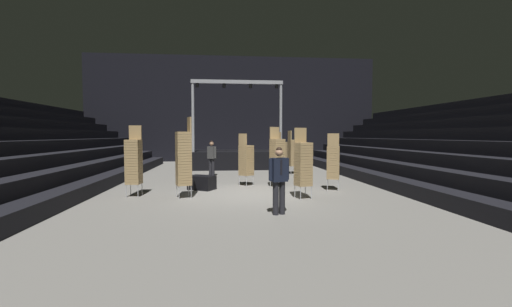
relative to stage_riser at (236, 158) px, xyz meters
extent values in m
cube|color=slate|center=(0.00, -9.48, -0.65)|extent=(22.00, 30.00, 0.10)
cube|color=black|center=(0.00, 5.52, 3.40)|extent=(22.00, 0.30, 8.00)
cube|color=black|center=(-5.38, -8.48, -0.37)|extent=(0.75, 24.00, 0.45)
cube|color=black|center=(-6.12, -8.48, 0.08)|extent=(0.75, 24.00, 0.45)
cube|color=black|center=(-6.88, -8.48, 0.53)|extent=(0.75, 24.00, 0.45)
cube|color=black|center=(-7.62, -8.48, 0.98)|extent=(0.75, 24.00, 0.45)
cube|color=black|center=(5.38, -8.48, -0.37)|extent=(0.75, 24.00, 0.45)
cube|color=black|center=(6.12, -8.48, 0.08)|extent=(0.75, 24.00, 0.45)
cube|color=black|center=(6.88, -8.48, 0.53)|extent=(0.75, 24.00, 0.45)
cube|color=black|center=(7.62, -8.48, 0.98)|extent=(0.75, 24.00, 0.45)
cube|color=black|center=(8.38, -8.48, 1.43)|extent=(0.75, 24.00, 0.45)
cube|color=black|center=(9.12, -8.48, 1.88)|extent=(0.75, 24.00, 0.45)
cube|color=black|center=(9.88, -8.48, 2.33)|extent=(0.75, 24.00, 0.45)
cube|color=black|center=(0.00, 0.03, -0.08)|extent=(5.47, 3.49, 1.04)
cylinder|color=#9EA0A8|center=(-2.48, -1.47, 2.41)|extent=(0.16, 0.16, 3.94)
cylinder|color=#9EA0A8|center=(2.48, -1.47, 2.41)|extent=(0.16, 0.16, 3.94)
cube|color=#9EA0A8|center=(0.00, -1.47, 4.38)|extent=(5.17, 0.20, 0.20)
cylinder|color=black|center=(-2.23, -1.47, 4.16)|extent=(0.18, 0.18, 0.22)
cylinder|color=black|center=(-0.74, -1.47, 4.16)|extent=(0.18, 0.18, 0.22)
cylinder|color=black|center=(0.74, -1.47, 4.16)|extent=(0.18, 0.18, 0.22)
cylinder|color=black|center=(2.23, -1.47, 4.16)|extent=(0.18, 0.18, 0.22)
cylinder|color=black|center=(0.63, -12.42, -0.18)|extent=(0.15, 0.15, 0.83)
cylinder|color=black|center=(0.46, -12.48, -0.18)|extent=(0.15, 0.15, 0.83)
cube|color=silver|center=(0.57, -12.51, 0.53)|extent=(0.20, 0.15, 0.59)
cube|color=black|center=(0.55, -12.45, 0.53)|extent=(0.45, 0.35, 0.59)
cube|color=black|center=(0.59, -12.56, 0.60)|extent=(0.06, 0.03, 0.38)
cylinder|color=black|center=(0.77, -12.38, 0.54)|extent=(0.12, 0.12, 0.54)
cylinder|color=black|center=(0.33, -12.53, 0.54)|extent=(0.12, 0.12, 0.54)
sphere|color=tan|center=(0.55, -12.45, 0.96)|extent=(0.19, 0.19, 0.19)
sphere|color=black|center=(0.55, -12.45, 1.02)|extent=(0.16, 0.16, 0.16)
cylinder|color=#B2B5BA|center=(2.92, -3.36, -0.40)|extent=(0.02, 0.02, 0.40)
cylinder|color=#B2B5BA|center=(2.99, -3.74, -0.40)|extent=(0.02, 0.02, 0.40)
cylinder|color=#B2B5BA|center=(2.55, -3.43, -0.40)|extent=(0.02, 0.02, 0.40)
cylinder|color=#B2B5BA|center=(2.62, -3.81, -0.40)|extent=(0.02, 0.02, 0.40)
cube|color=#A38456|center=(2.77, -3.58, -0.15)|extent=(0.51, 0.51, 0.08)
cube|color=#A38456|center=(2.77, -3.58, -0.07)|extent=(0.51, 0.51, 0.08)
cube|color=#A38456|center=(2.77, -3.58, 0.02)|extent=(0.51, 0.51, 0.08)
cube|color=#A38456|center=(2.77, -3.58, 0.10)|extent=(0.51, 0.51, 0.08)
cube|color=#A38456|center=(2.77, -3.58, 0.19)|extent=(0.51, 0.51, 0.08)
cube|color=#A38456|center=(2.77, -3.58, 0.27)|extent=(0.51, 0.51, 0.08)
cube|color=#A38456|center=(2.77, -3.58, 0.36)|extent=(0.51, 0.51, 0.08)
cube|color=#A38456|center=(2.77, -3.58, 0.44)|extent=(0.51, 0.51, 0.08)
cube|color=#A38456|center=(2.77, -3.58, 0.53)|extent=(0.51, 0.51, 0.08)
cube|color=#A38456|center=(2.77, -3.58, 0.61)|extent=(0.51, 0.51, 0.08)
cube|color=#A38456|center=(2.77, -3.58, 0.70)|extent=(0.51, 0.51, 0.08)
cube|color=#A38456|center=(2.77, -3.58, 0.78)|extent=(0.51, 0.51, 0.08)
cube|color=#A38456|center=(2.77, -3.58, 0.87)|extent=(0.51, 0.51, 0.08)
cube|color=#A38456|center=(2.77, -3.58, 0.95)|extent=(0.51, 0.51, 0.08)
cube|color=#A38456|center=(2.77, -3.58, 1.04)|extent=(0.51, 0.51, 0.08)
cube|color=#A38456|center=(2.77, -3.58, 1.12)|extent=(0.51, 0.51, 0.08)
cube|color=#A38456|center=(2.58, -3.62, 1.39)|extent=(0.13, 0.41, 0.46)
cylinder|color=#B2B5BA|center=(-3.55, -9.68, -0.40)|extent=(0.02, 0.02, 0.40)
cylinder|color=#B2B5BA|center=(-3.93, -9.63, -0.40)|extent=(0.02, 0.02, 0.40)
cylinder|color=#B2B5BA|center=(-3.51, -9.30, -0.40)|extent=(0.02, 0.02, 0.40)
cylinder|color=#B2B5BA|center=(-3.89, -9.26, -0.40)|extent=(0.02, 0.02, 0.40)
cube|color=#A38456|center=(-3.72, -9.47, -0.15)|extent=(0.49, 0.49, 0.08)
cube|color=#A38456|center=(-3.72, -9.47, -0.07)|extent=(0.49, 0.49, 0.08)
cube|color=#A38456|center=(-3.72, -9.47, 0.02)|extent=(0.49, 0.49, 0.08)
cube|color=#A38456|center=(-3.72, -9.47, 0.10)|extent=(0.49, 0.49, 0.08)
cube|color=#A38456|center=(-3.72, -9.47, 0.19)|extent=(0.49, 0.49, 0.08)
cube|color=#A38456|center=(-3.72, -9.47, 0.27)|extent=(0.49, 0.49, 0.08)
cube|color=#A38456|center=(-3.72, -9.47, 0.36)|extent=(0.49, 0.49, 0.08)
cube|color=#A38456|center=(-3.72, -9.47, 0.44)|extent=(0.49, 0.49, 0.08)
cube|color=#A38456|center=(-3.72, -9.47, 0.53)|extent=(0.49, 0.49, 0.08)
cube|color=#A38456|center=(-3.72, -9.47, 0.61)|extent=(0.49, 0.49, 0.08)
cube|color=#A38456|center=(-3.72, -9.47, 0.70)|extent=(0.49, 0.49, 0.08)
cube|color=#A38456|center=(-3.72, -9.47, 0.78)|extent=(0.49, 0.49, 0.08)
cube|color=#A38456|center=(-3.72, -9.47, 0.87)|extent=(0.49, 0.49, 0.08)
cube|color=#A38456|center=(-3.72, -9.47, 0.95)|extent=(0.49, 0.49, 0.08)
cube|color=#A38456|center=(-3.72, -9.47, 1.04)|extent=(0.49, 0.49, 0.08)
cube|color=#A38456|center=(-3.72, -9.47, 1.12)|extent=(0.49, 0.49, 0.08)
cube|color=#A38456|center=(-3.72, -9.47, 1.21)|extent=(0.49, 0.49, 0.08)
cube|color=#A38456|center=(-3.70, -9.27, 1.48)|extent=(0.41, 0.09, 0.46)
cylinder|color=#B2B5BA|center=(1.90, -10.51, -0.40)|extent=(0.02, 0.02, 0.40)
cylinder|color=#B2B5BA|center=(1.53, -10.61, -0.40)|extent=(0.02, 0.02, 0.40)
cylinder|color=#B2B5BA|center=(1.80, -10.14, -0.40)|extent=(0.02, 0.02, 0.40)
cylinder|color=#B2B5BA|center=(1.43, -10.24, -0.40)|extent=(0.02, 0.02, 0.40)
cube|color=#A38456|center=(1.66, -10.38, -0.15)|extent=(0.54, 0.54, 0.08)
cube|color=#A38456|center=(1.66, -10.38, -0.07)|extent=(0.54, 0.54, 0.08)
cube|color=#A38456|center=(1.66, -10.38, 0.02)|extent=(0.54, 0.54, 0.08)
cube|color=#A38456|center=(1.66, -10.38, 0.10)|extent=(0.54, 0.54, 0.08)
cube|color=#A38456|center=(1.66, -10.38, 0.19)|extent=(0.54, 0.54, 0.08)
cube|color=#A38456|center=(1.66, -10.38, 0.27)|extent=(0.54, 0.54, 0.08)
cube|color=#A38456|center=(1.66, -10.38, 0.36)|extent=(0.54, 0.54, 0.08)
cube|color=#A38456|center=(1.66, -10.38, 0.44)|extent=(0.54, 0.54, 0.08)
cube|color=#A38456|center=(1.66, -10.38, 0.53)|extent=(0.54, 0.54, 0.08)
cube|color=#A38456|center=(1.66, -10.38, 0.61)|extent=(0.54, 0.54, 0.08)
cube|color=#A38456|center=(1.66, -10.38, 0.70)|extent=(0.54, 0.54, 0.08)
cube|color=#A38456|center=(1.66, -10.38, 0.78)|extent=(0.54, 0.54, 0.08)
cube|color=#A38456|center=(1.66, -10.38, 0.87)|extent=(0.54, 0.54, 0.08)
cube|color=#A38456|center=(1.66, -10.38, 0.95)|extent=(0.54, 0.54, 0.08)
cube|color=#A38456|center=(1.66, -10.38, 1.04)|extent=(0.54, 0.54, 0.08)
cube|color=#A38456|center=(1.66, -10.38, 1.12)|extent=(0.54, 0.54, 0.08)
cube|color=#A38456|center=(1.61, -10.19, 1.39)|extent=(0.40, 0.16, 0.46)
cylinder|color=#B2B5BA|center=(3.03, -8.58, -0.40)|extent=(0.02, 0.02, 0.40)
cylinder|color=#B2B5BA|center=(3.39, -8.71, -0.40)|extent=(0.02, 0.02, 0.40)
cylinder|color=#B2B5BA|center=(2.90, -8.94, -0.40)|extent=(0.02, 0.02, 0.40)
cylinder|color=#B2B5BA|center=(3.26, -9.07, -0.40)|extent=(0.02, 0.02, 0.40)
cube|color=#A38456|center=(3.15, -8.82, -0.15)|extent=(0.57, 0.57, 0.08)
cube|color=#A38456|center=(3.15, -8.82, -0.07)|extent=(0.57, 0.57, 0.08)
cube|color=#A38456|center=(3.15, -8.82, 0.02)|extent=(0.57, 0.57, 0.08)
cube|color=#A38456|center=(3.15, -8.82, 0.10)|extent=(0.57, 0.57, 0.08)
cube|color=#A38456|center=(3.15, -8.82, 0.19)|extent=(0.57, 0.57, 0.08)
cube|color=#A38456|center=(3.15, -8.82, 0.27)|extent=(0.57, 0.57, 0.08)
cube|color=#A38456|center=(3.15, -8.82, 0.36)|extent=(0.57, 0.57, 0.08)
cube|color=#A38456|center=(3.15, -8.82, 0.44)|extent=(0.57, 0.57, 0.08)
cube|color=#A38456|center=(3.15, -8.82, 0.53)|extent=(0.57, 0.57, 0.08)
cube|color=#A38456|center=(3.15, -8.82, 0.61)|extent=(0.57, 0.57, 0.08)
cube|color=#A38456|center=(3.15, -8.82, 0.70)|extent=(0.57, 0.57, 0.08)
cube|color=#A38456|center=(3.15, -8.82, 0.78)|extent=(0.57, 0.57, 0.08)
cube|color=#A38456|center=(3.15, -8.82, 0.87)|extent=(0.57, 0.57, 0.08)
cube|color=#A38456|center=(3.15, -8.82, 0.95)|extent=(0.57, 0.57, 0.08)
cube|color=#A38456|center=(3.08, -9.01, 1.22)|extent=(0.40, 0.19, 0.46)
cylinder|color=#B2B5BA|center=(0.10, -7.16, -0.40)|extent=(0.02, 0.02, 0.40)
cylinder|color=#B2B5BA|center=(0.35, -7.44, -0.40)|extent=(0.02, 0.02, 0.40)
cylinder|color=#B2B5BA|center=(-0.19, -7.41, -0.40)|extent=(0.02, 0.02, 0.40)
cylinder|color=#B2B5BA|center=(0.06, -7.70, -0.40)|extent=(0.02, 0.02, 0.40)
cube|color=#A38456|center=(0.08, -7.43, -0.15)|extent=(0.62, 0.62, 0.08)
cube|color=#A38456|center=(0.08, -7.43, -0.07)|extent=(0.62, 0.62, 0.08)
cube|color=#A38456|center=(0.08, -7.43, 0.02)|extent=(0.62, 0.62, 0.08)
cube|color=#A38456|center=(0.08, -7.43, 0.10)|extent=(0.62, 0.62, 0.08)
cube|color=#A38456|center=(0.08, -7.43, 0.19)|extent=(0.62, 0.62, 0.08)
cube|color=#A38456|center=(0.08, -7.43, 0.27)|extent=(0.62, 0.62, 0.08)
cube|color=#A38456|center=(0.08, -7.43, 0.36)|extent=(0.62, 0.62, 0.08)
cube|color=#A38456|center=(0.08, -7.43, 0.44)|extent=(0.62, 0.62, 0.08)
cube|color=#A38456|center=(0.08, -7.43, 0.53)|extent=(0.62, 0.62, 0.08)
cube|color=#A38456|center=(0.08, -7.43, 0.61)|extent=(0.62, 0.62, 0.08)
cube|color=#A38456|center=(0.08, -7.43, 0.70)|extent=(0.62, 0.62, 0.08)
cube|color=#A38456|center=(0.08, -7.43, 0.78)|extent=(0.62, 0.62, 0.08)
cube|color=#A38456|center=(0.08, -7.43, 0.87)|extent=(0.62, 0.62, 0.08)
cube|color=#A38456|center=(0.08, -7.43, 0.95)|extent=(0.62, 0.62, 0.08)
cube|color=#A38456|center=(-0.07, -7.56, 1.22)|extent=(0.31, 0.34, 0.46)
cylinder|color=#B2B5BA|center=(-2.20, -10.12, -0.40)|extent=(0.02, 0.02, 0.40)
cylinder|color=#B2B5BA|center=(-2.32, -9.76, -0.40)|extent=(0.02, 0.02, 0.40)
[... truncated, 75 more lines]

